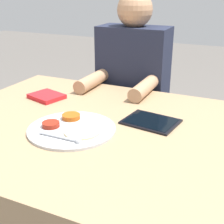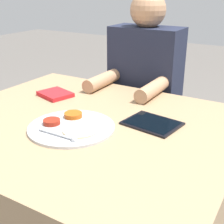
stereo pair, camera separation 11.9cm
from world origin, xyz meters
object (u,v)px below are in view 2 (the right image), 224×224
(thali_tray, at_px, (70,126))
(red_notebook, at_px, (55,94))
(person_diner, at_px, (144,104))
(tablet_device, at_px, (152,123))

(thali_tray, height_order, red_notebook, thali_tray)
(person_diner, bearing_deg, thali_tray, -87.62)
(red_notebook, xyz_separation_m, tablet_device, (0.55, -0.06, -0.00))
(thali_tray, bearing_deg, tablet_device, 37.00)
(thali_tray, bearing_deg, red_notebook, 138.84)
(red_notebook, bearing_deg, thali_tray, -41.16)
(red_notebook, distance_m, person_diner, 0.56)
(tablet_device, bearing_deg, thali_tray, -143.00)
(red_notebook, relative_size, tablet_device, 0.80)
(thali_tray, height_order, person_diner, person_diner)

